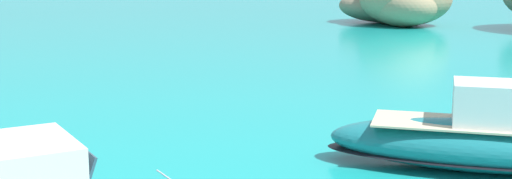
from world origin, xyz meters
TOP-DOWN VIEW (x-y plane):
  - islet_small at (-6.25, 60.23)m, footprint 15.30×15.35m
  - motorboat_teal at (10.22, 11.24)m, footprint 9.68×4.66m
  - dinghy_tender at (-1.42, 3.87)m, footprint 2.66×2.56m

SIDE VIEW (x-z plane):
  - dinghy_tender at x=-1.42m, z-range -0.07..0.51m
  - motorboat_teal at x=10.22m, z-range -0.45..2.29m
  - islet_small at x=-6.25m, z-range -0.53..5.19m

